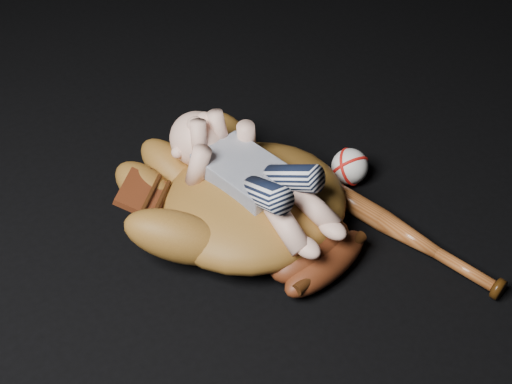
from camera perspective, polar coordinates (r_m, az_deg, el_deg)
baseball_glove at (r=1.31m, az=-0.18°, el=-0.36°), size 0.54×0.59×0.16m
newborn_baby at (r=1.26m, az=0.07°, el=1.34°), size 0.24×0.42×0.16m
baseball_bat at (r=1.36m, az=11.01°, el=-2.80°), size 0.13×0.46×0.04m
baseball at (r=1.46m, az=7.51°, el=2.02°), size 0.09×0.09×0.08m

